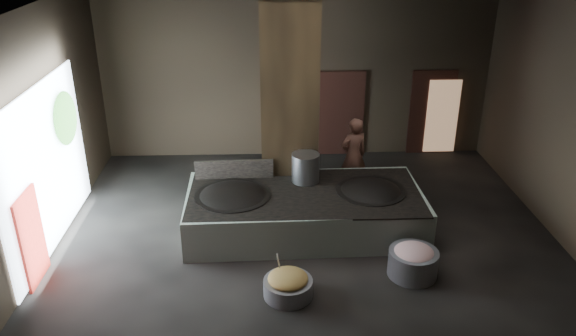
{
  "coord_description": "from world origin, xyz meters",
  "views": [
    {
      "loc": [
        -0.77,
        -9.6,
        5.97
      ],
      "look_at": [
        -0.36,
        0.78,
        1.25
      ],
      "focal_mm": 35.0,
      "sensor_mm": 36.0,
      "label": 1
    }
  ],
  "objects_px": {
    "wok_left": "(233,199)",
    "veg_basin": "(288,288)",
    "wok_right": "(370,194)",
    "meat_basin": "(413,263)",
    "stock_pot": "(305,168)",
    "cook": "(353,155)",
    "hearth_platform": "(304,211)"
  },
  "relations": [
    {
      "from": "hearth_platform",
      "to": "veg_basin",
      "type": "height_order",
      "value": "hearth_platform"
    },
    {
      "from": "wok_right",
      "to": "cook",
      "type": "distance_m",
      "value": 1.67
    },
    {
      "from": "wok_right",
      "to": "veg_basin",
      "type": "height_order",
      "value": "wok_right"
    },
    {
      "from": "hearth_platform",
      "to": "wok_left",
      "type": "bearing_deg",
      "value": -179.51
    },
    {
      "from": "hearth_platform",
      "to": "meat_basin",
      "type": "height_order",
      "value": "hearth_platform"
    },
    {
      "from": "hearth_platform",
      "to": "veg_basin",
      "type": "distance_m",
      "value": 2.29
    },
    {
      "from": "stock_pot",
      "to": "meat_basin",
      "type": "bearing_deg",
      "value": -51.58
    },
    {
      "from": "wok_left",
      "to": "veg_basin",
      "type": "bearing_deg",
      "value": -64.86
    },
    {
      "from": "veg_basin",
      "to": "cook",
      "type": "bearing_deg",
      "value": 67.21
    },
    {
      "from": "cook",
      "to": "wok_right",
      "type": "bearing_deg",
      "value": 75.13
    },
    {
      "from": "stock_pot",
      "to": "veg_basin",
      "type": "distance_m",
      "value": 2.99
    },
    {
      "from": "wok_right",
      "to": "stock_pot",
      "type": "bearing_deg",
      "value": 158.96
    },
    {
      "from": "cook",
      "to": "meat_basin",
      "type": "distance_m",
      "value": 3.54
    },
    {
      "from": "stock_pot",
      "to": "wok_left",
      "type": "bearing_deg",
      "value": -158.2
    },
    {
      "from": "wok_right",
      "to": "meat_basin",
      "type": "height_order",
      "value": "wok_right"
    },
    {
      "from": "wok_right",
      "to": "cook",
      "type": "relative_size",
      "value": 0.78
    },
    {
      "from": "hearth_platform",
      "to": "meat_basin",
      "type": "distance_m",
      "value": 2.52
    },
    {
      "from": "stock_pot",
      "to": "veg_basin",
      "type": "bearing_deg",
      "value": -99.63
    },
    {
      "from": "hearth_platform",
      "to": "veg_basin",
      "type": "bearing_deg",
      "value": -102.19
    },
    {
      "from": "meat_basin",
      "to": "veg_basin",
      "type": "bearing_deg",
      "value": -166.96
    },
    {
      "from": "meat_basin",
      "to": "wok_left",
      "type": "bearing_deg",
      "value": 153.23
    },
    {
      "from": "wok_left",
      "to": "cook",
      "type": "distance_m",
      "value": 3.21
    },
    {
      "from": "wok_right",
      "to": "meat_basin",
      "type": "xyz_separation_m",
      "value": [
        0.49,
        -1.76,
        -0.51
      ]
    },
    {
      "from": "cook",
      "to": "wok_left",
      "type": "bearing_deg",
      "value": 14.36
    },
    {
      "from": "meat_basin",
      "to": "stock_pot",
      "type": "bearing_deg",
      "value": 128.42
    },
    {
      "from": "wok_right",
      "to": "hearth_platform",
      "type": "bearing_deg",
      "value": -177.88
    },
    {
      "from": "wok_left",
      "to": "wok_right",
      "type": "xyz_separation_m",
      "value": [
        2.8,
        0.1,
        0.0
      ]
    },
    {
      "from": "stock_pot",
      "to": "hearth_platform",
      "type": "bearing_deg",
      "value": -95.19
    },
    {
      "from": "meat_basin",
      "to": "wok_right",
      "type": "bearing_deg",
      "value": 105.67
    },
    {
      "from": "wok_right",
      "to": "stock_pot",
      "type": "height_order",
      "value": "stock_pot"
    },
    {
      "from": "stock_pot",
      "to": "meat_basin",
      "type": "distance_m",
      "value": 3.02
    },
    {
      "from": "cook",
      "to": "stock_pot",
      "type": "bearing_deg",
      "value": 25.49
    }
  ]
}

